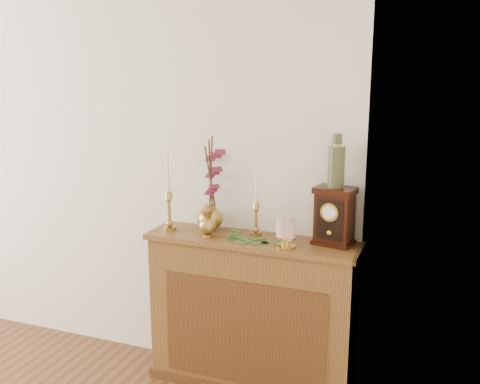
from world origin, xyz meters
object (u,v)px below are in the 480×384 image
at_px(ginger_jar, 214,187).
at_px(ceramic_vase, 336,164).
at_px(candlestick_center, 256,213).
at_px(mantel_clock, 334,217).
at_px(candlestick_left, 169,204).
at_px(bud_vase, 207,224).

xyz_separation_m(ginger_jar, ceramic_vase, (0.74, -0.03, 0.19)).
bearing_deg(ginger_jar, candlestick_center, -6.93).
bearing_deg(ceramic_vase, mantel_clock, -100.66).
bearing_deg(mantel_clock, candlestick_center, -169.46).
bearing_deg(ceramic_vase, ginger_jar, 177.48).
xyz_separation_m(candlestick_left, mantel_clock, (0.97, 0.09, -0.00)).
height_order(candlestick_left, ceramic_vase, ceramic_vase).
distance_m(bud_vase, ceramic_vase, 0.81).
bearing_deg(candlestick_left, candlestick_center, 9.40).
bearing_deg(candlestick_center, candlestick_left, -170.60).
bearing_deg(ceramic_vase, bud_vase, -169.03).
xyz_separation_m(candlestick_left, candlestick_center, (0.52, 0.09, -0.02)).
xyz_separation_m(bud_vase, mantel_clock, (0.70, 0.13, 0.08)).
bearing_deg(mantel_clock, bud_vase, -158.58).
bearing_deg(candlestick_left, ginger_jar, 26.83).
xyz_separation_m(candlestick_left, ginger_jar, (0.24, 0.12, 0.10)).
relative_size(candlestick_left, mantel_clock, 1.51).
relative_size(candlestick_left, ceramic_vase, 1.67).
height_order(ginger_jar, ceramic_vase, ceramic_vase).
height_order(candlestick_left, bud_vase, candlestick_left).
height_order(bud_vase, ceramic_vase, ceramic_vase).
height_order(candlestick_center, mantel_clock, candlestick_center).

